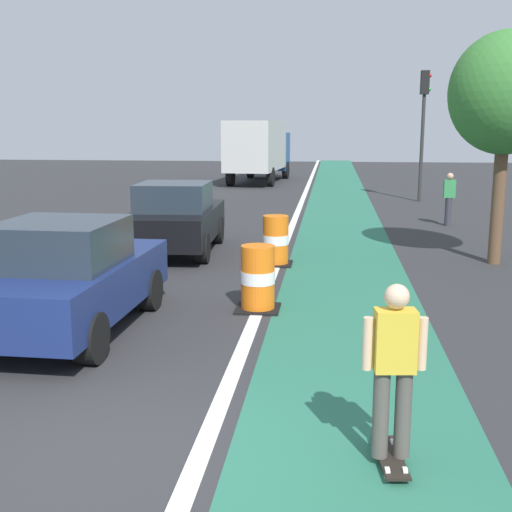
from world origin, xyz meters
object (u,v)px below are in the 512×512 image
skateboarder_on_lane (394,369)px  street_tree_sidewalk (506,94)px  delivery_truck_down_block (259,147)px  parked_sedan_second (176,218)px  pedestrian_crossing (449,198)px  traffic_barrel_front (258,279)px  traffic_light_corner (424,113)px  traffic_barrel_mid (276,241)px  parked_sedan_nearest (67,278)px

skateboarder_on_lane → street_tree_sidewalk: 10.10m
delivery_truck_down_block → street_tree_sidewalk: size_ratio=1.55×
parked_sedan_second → pedestrian_crossing: size_ratio=2.59×
traffic_barrel_front → street_tree_sidewalk: size_ratio=0.22×
skateboarder_on_lane → traffic_light_corner: 21.70m
pedestrian_crossing → street_tree_sidewalk: size_ratio=0.32×
traffic_barrel_front → traffic_light_corner: 17.35m
street_tree_sidewalk → parked_sedan_second: bearing=176.5°
parked_sedan_second → delivery_truck_down_block: delivery_truck_down_block is taller
skateboarder_on_lane → delivery_truck_down_block: delivery_truck_down_block is taller
traffic_light_corner → traffic_barrel_mid: bearing=-110.3°
parked_sedan_second → traffic_light_corner: (7.23, 11.67, 2.67)m
street_tree_sidewalk → delivery_truck_down_block: bearing=110.4°
traffic_barrel_mid → street_tree_sidewalk: 5.80m
skateboarder_on_lane → traffic_light_corner: (2.96, 21.34, 2.59)m
traffic_barrel_front → pedestrian_crossing: size_ratio=0.68×
traffic_barrel_mid → street_tree_sidewalk: street_tree_sidewalk is taller
skateboarder_on_lane → traffic_barrel_mid: skateboarder_on_lane is taller
traffic_barrel_front → parked_sedan_second: bearing=117.8°
traffic_barrel_mid → traffic_barrel_front: bearing=-89.8°
pedestrian_crossing → street_tree_sidewalk: 6.25m
pedestrian_crossing → street_tree_sidewalk: (0.08, -5.58, 2.80)m
skateboarder_on_lane → street_tree_sidewalk: bearing=71.7°
delivery_truck_down_block → traffic_barrel_front: bearing=-83.7°
skateboarder_on_lane → traffic_light_corner: bearing=82.1°
parked_sedan_nearest → traffic_barrel_front: parked_sedan_nearest is taller
traffic_barrel_mid → traffic_light_corner: bearing=69.7°
traffic_light_corner → pedestrian_crossing: traffic_light_corner is taller
skateboarder_on_lane → parked_sedan_nearest: bearing=142.3°
delivery_truck_down_block → pedestrian_crossing: size_ratio=4.82×
delivery_truck_down_block → traffic_light_corner: (7.41, -8.03, 1.65)m
delivery_truck_down_block → traffic_light_corner: traffic_light_corner is taller
traffic_light_corner → street_tree_sidewalk: bearing=-89.5°
parked_sedan_nearest → traffic_barrel_mid: 5.77m
skateboarder_on_lane → parked_sedan_second: (-4.28, 9.67, -0.08)m
skateboarder_on_lane → parked_sedan_second: parked_sedan_second is taller
pedestrian_crossing → street_tree_sidewalk: street_tree_sidewalk is taller
parked_sedan_nearest → traffic_light_corner: bearing=67.7°
traffic_light_corner → skateboarder_on_lane: bearing=-97.9°
delivery_truck_down_block → pedestrian_crossing: delivery_truck_down_block is taller
delivery_truck_down_block → parked_sedan_second: bearing=-89.5°
street_tree_sidewalk → traffic_barrel_front: bearing=-138.1°
skateboarder_on_lane → traffic_barrel_mid: bearing=101.8°
parked_sedan_second → street_tree_sidewalk: bearing=-3.5°
parked_sedan_second → delivery_truck_down_block: bearing=90.5°
traffic_barrel_front → parked_sedan_nearest: bearing=-150.5°
traffic_barrel_front → delivery_truck_down_block: 24.64m
traffic_barrel_front → traffic_light_corner: traffic_light_corner is taller
pedestrian_crossing → skateboarder_on_lane: bearing=-101.4°
parked_sedan_second → traffic_barrel_mid: (2.50, -1.13, -0.30)m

